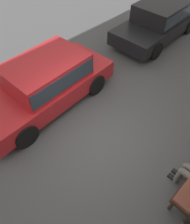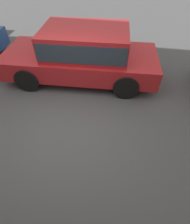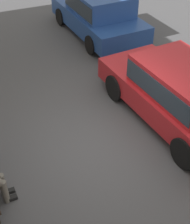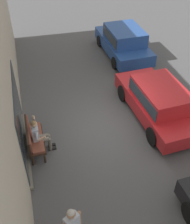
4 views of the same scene
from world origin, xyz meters
TOP-DOWN VIEW (x-y plane):
  - ground_plane at (0.00, 0.00)m, footprint 60.00×60.00m
  - parked_car_mid at (0.07, -2.00)m, footprint 4.55×2.08m
  - parked_car_far at (5.31, -2.44)m, footprint 4.23×2.06m

SIDE VIEW (x-z plane):
  - ground_plane at x=0.00m, z-range 0.00..0.00m
  - parked_car_mid at x=0.07m, z-range 0.07..1.58m
  - parked_car_far at x=5.31m, z-range 0.06..1.61m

